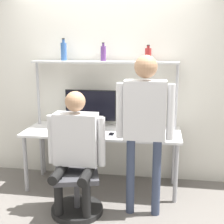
# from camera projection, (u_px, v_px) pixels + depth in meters

# --- Properties ---
(ground_plane) EXTENTS (12.00, 12.00, 0.00)m
(ground_plane) POSITION_uv_depth(u_px,v_px,m) (97.00, 199.00, 3.68)
(ground_plane) COLOR slate
(wall_back) EXTENTS (8.00, 0.06, 2.70)m
(wall_back) POSITION_uv_depth(u_px,v_px,m) (107.00, 78.00, 4.11)
(wall_back) COLOR silver
(wall_back) RESTS_ON ground_plane
(desk) EXTENTS (1.93, 0.70, 0.74)m
(desk) POSITION_uv_depth(u_px,v_px,m) (102.00, 136.00, 3.90)
(desk) COLOR white
(desk) RESTS_ON ground_plane
(shelf_unit) EXTENTS (1.83, 0.28, 1.59)m
(shelf_unit) POSITION_uv_depth(u_px,v_px,m) (105.00, 77.00, 3.93)
(shelf_unit) COLOR silver
(shelf_unit) RESTS_ON ground_plane
(monitor) EXTENTS (0.66, 0.20, 0.48)m
(monitor) POSITION_uv_depth(u_px,v_px,m) (91.00, 107.00, 4.02)
(monitor) COLOR black
(monitor) RESTS_ON desk
(laptop) EXTENTS (0.34, 0.21, 0.21)m
(laptop) POSITION_uv_depth(u_px,v_px,m) (88.00, 129.00, 3.75)
(laptop) COLOR silver
(laptop) RESTS_ON desk
(cell_phone) EXTENTS (0.07, 0.15, 0.01)m
(cell_phone) POSITION_uv_depth(u_px,v_px,m) (111.00, 134.00, 3.70)
(cell_phone) COLOR silver
(cell_phone) RESTS_ON desk
(office_chair) EXTENTS (0.57, 0.57, 0.91)m
(office_chair) POSITION_uv_depth(u_px,v_px,m) (77.00, 187.00, 3.38)
(office_chair) COLOR black
(office_chair) RESTS_ON ground_plane
(person_seated) EXTENTS (0.62, 0.46, 1.33)m
(person_seated) POSITION_uv_depth(u_px,v_px,m) (75.00, 144.00, 3.23)
(person_seated) COLOR black
(person_seated) RESTS_ON ground_plane
(person_standing) EXTENTS (0.59, 0.23, 1.69)m
(person_standing) POSITION_uv_depth(u_px,v_px,m) (145.00, 116.00, 3.15)
(person_standing) COLOR #38425B
(person_standing) RESTS_ON ground_plane
(bottle_purple) EXTENTS (0.07, 0.07, 0.23)m
(bottle_purple) POSITION_uv_depth(u_px,v_px,m) (103.00, 53.00, 3.87)
(bottle_purple) COLOR #593372
(bottle_purple) RESTS_ON shelf_unit
(bottle_blue) EXTENTS (0.07, 0.07, 0.28)m
(bottle_blue) POSITION_uv_depth(u_px,v_px,m) (64.00, 51.00, 3.94)
(bottle_blue) COLOR #335999
(bottle_blue) RESTS_ON shelf_unit
(bottle_red) EXTENTS (0.08, 0.08, 0.20)m
(bottle_red) POSITION_uv_depth(u_px,v_px,m) (148.00, 54.00, 3.79)
(bottle_red) COLOR maroon
(bottle_red) RESTS_ON shelf_unit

